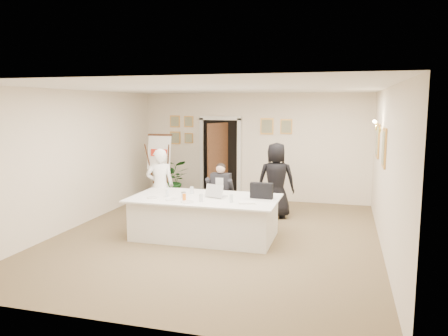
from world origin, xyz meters
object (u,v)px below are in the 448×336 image
object	(u,v)px
standing_man	(160,186)
steel_jug	(183,195)
laptop_bag	(262,191)
oj_glass	(184,197)
potted_palm	(171,180)
seated_man	(220,193)
flip_chart	(161,172)
standing_woman	(276,180)
paper_stack	(247,202)
laptop	(216,189)
conference_table	(205,217)

from	to	relation	value
standing_man	steel_jug	world-z (taller)	standing_man
laptop_bag	oj_glass	size ratio (longest dim) A/B	3.25
standing_man	potted_palm	distance (m)	2.13
seated_man	standing_man	xyz separation A→B (m)	(-1.24, -0.28, 0.15)
laptop_bag	oj_glass	bearing A→B (deg)	-153.28
flip_chart	standing_man	size ratio (longest dim) A/B	1.09
potted_palm	oj_glass	distance (m)	3.52
standing_woman	standing_man	bearing A→B (deg)	18.07
flip_chart	paper_stack	distance (m)	3.94
seated_man	flip_chart	world-z (taller)	flip_chart
laptop	laptop_bag	distance (m)	0.86
conference_table	flip_chart	size ratio (longest dim) A/B	1.59
steel_jug	potted_palm	bearing A→B (deg)	116.61
potted_palm	steel_jug	world-z (taller)	potted_palm
standing_man	steel_jug	bearing A→B (deg)	110.03
laptop	oj_glass	bearing A→B (deg)	-116.57
flip_chart	laptop	world-z (taller)	flip_chart
standing_woman	paper_stack	distance (m)	2.11
standing_man	laptop	xyz separation A→B (m)	(1.42, -0.61, 0.12)
seated_man	steel_jug	distance (m)	1.24
conference_table	laptop_bag	world-z (taller)	laptop_bag
potted_palm	paper_stack	distance (m)	4.05
oj_glass	standing_woman	bearing A→B (deg)	59.14
seated_man	potted_palm	size ratio (longest dim) A/B	1.17
flip_chart	standing_man	world-z (taller)	flip_chart
paper_stack	oj_glass	world-z (taller)	oj_glass
conference_table	potted_palm	xyz separation A→B (m)	(-1.82, 2.75, 0.16)
flip_chart	laptop_bag	xyz separation A→B (m)	(3.01, -2.28, 0.12)
conference_table	laptop	size ratio (longest dim) A/B	7.38
laptop	flip_chart	bearing A→B (deg)	148.15
standing_man	oj_glass	distance (m)	1.47
steel_jug	standing_woman	bearing A→B (deg)	54.26
paper_stack	steel_jug	world-z (taller)	steel_jug
standing_woman	potted_palm	distance (m)	3.05
seated_man	laptop_bag	distance (m)	1.35
seated_man	potted_palm	world-z (taller)	seated_man
seated_man	laptop	world-z (taller)	seated_man
flip_chart	laptop	size ratio (longest dim) A/B	4.63
seated_man	potted_palm	distance (m)	2.54
paper_stack	steel_jug	xyz separation A→B (m)	(-1.24, 0.11, 0.04)
paper_stack	conference_table	bearing A→B (deg)	162.72
standing_woman	laptop	distance (m)	1.93
flip_chart	standing_man	distance (m)	1.90
potted_palm	oj_glass	bearing A→B (deg)	-63.57
flip_chart	conference_table	bearing A→B (deg)	-51.45
laptop_bag	paper_stack	world-z (taller)	laptop_bag
potted_palm	paper_stack	xyz separation A→B (m)	(2.70, -3.02, 0.23)
standing_woman	steel_jug	xyz separation A→B (m)	(-1.43, -1.99, -0.01)
conference_table	paper_stack	size ratio (longest dim) A/B	9.63
laptop	oj_glass	distance (m)	0.68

